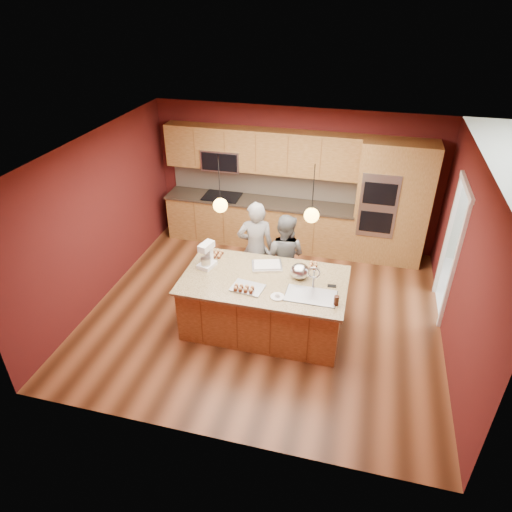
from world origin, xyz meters
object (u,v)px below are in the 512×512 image
(island, at_px, (265,303))
(stand_mixer, at_px, (207,256))
(mixing_bowl, at_px, (300,271))
(person_right, at_px, (284,256))
(person_left, at_px, (256,248))

(island, relative_size, stand_mixer, 6.09)
(island, distance_m, mixing_bowl, 0.74)
(island, height_order, mixing_bowl, island)
(mixing_bowl, bearing_deg, person_right, 116.69)
(stand_mixer, distance_m, mixing_bowl, 1.42)
(person_right, bearing_deg, island, 91.51)
(stand_mixer, xyz_separation_m, mixing_bowl, (1.42, 0.04, -0.06))
(person_left, distance_m, mixing_bowl, 1.15)
(person_left, xyz_separation_m, person_right, (0.48, 0.00, -0.08))
(island, distance_m, person_right, 0.98)
(person_left, relative_size, stand_mixer, 4.21)
(person_right, bearing_deg, person_left, 7.53)
(island, relative_size, person_right, 1.61)
(stand_mixer, bearing_deg, mixing_bowl, 16.32)
(island, bearing_deg, person_left, 112.26)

